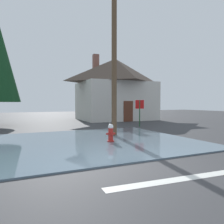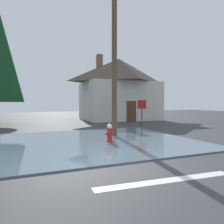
% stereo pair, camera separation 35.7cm
% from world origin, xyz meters
% --- Properties ---
extents(ground_plane, '(80.00, 80.00, 0.10)m').
position_xyz_m(ground_plane, '(0.00, 0.00, -0.05)').
color(ground_plane, '#38383A').
extents(flood_puddle, '(9.15, 8.09, 0.05)m').
position_xyz_m(flood_puddle, '(0.26, 3.91, 0.02)').
color(flood_puddle, slate).
rests_on(flood_puddle, ground).
extents(lane_stop_bar, '(3.53, 0.55, 0.01)m').
position_xyz_m(lane_stop_bar, '(0.22, -1.73, 0.00)').
color(lane_stop_bar, silver).
rests_on(lane_stop_bar, ground).
extents(fire_hydrant, '(0.43, 0.37, 0.85)m').
position_xyz_m(fire_hydrant, '(0.89, 3.30, 0.42)').
color(fire_hydrant, '#AD231E').
rests_on(fire_hydrant, ground).
extents(utility_pole, '(1.60, 0.28, 8.96)m').
position_xyz_m(utility_pole, '(1.85, 4.94, 4.66)').
color(utility_pole, brown).
rests_on(utility_pole, ground).
extents(stop_sign_far, '(0.65, 0.30, 2.05)m').
position_xyz_m(stop_sign_far, '(5.74, 8.55, 1.45)').
color(stop_sign_far, '#1E4C28').
rests_on(stop_sign_far, ground).
extents(house, '(8.31, 6.89, 7.13)m').
position_xyz_m(house, '(7.26, 15.91, 3.43)').
color(house, beige).
rests_on(house, ground).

